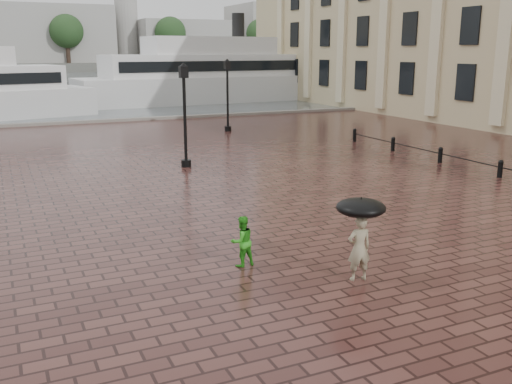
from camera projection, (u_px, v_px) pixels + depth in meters
ground at (253, 298)px, 11.98m from camera, size 300.00×300.00×0.00m
harbour_water at (23, 82)px, 93.22m from camera, size 240.00×240.00×0.00m
quay_edge at (68, 124)px, 40.24m from camera, size 80.00×0.60×0.30m
far_shore at (9, 66)px, 153.03m from camera, size 300.00×60.00×2.00m
distant_skyline at (191, 34)px, 161.51m from camera, size 102.50×22.00×33.00m
far_trees at (8, 31)px, 131.57m from camera, size 188.00×8.00×13.50m
bollard_row at (500, 168)px, 23.26m from camera, size 0.22×21.22×0.73m
street_lamps at (68, 111)px, 26.27m from camera, size 21.44×14.44×4.40m
adult_pedestrian at (359, 248)px, 12.76m from camera, size 0.60×0.45×1.51m
child_pedestrian at (242, 241)px, 13.65m from camera, size 0.67×0.55×1.24m
ferry_far at (211, 75)px, 57.01m from camera, size 26.85×8.46×8.67m
umbrella at (361, 208)px, 12.53m from camera, size 1.10×1.10×1.09m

